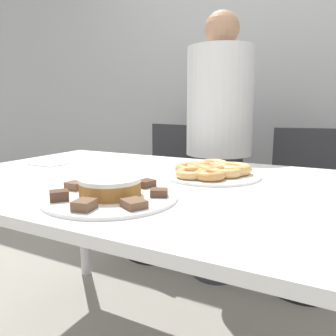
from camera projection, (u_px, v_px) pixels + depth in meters
wall_back at (272, 70)px, 2.44m from camera, size 8.00×0.05×2.60m
table at (177, 204)px, 1.15m from camera, size 1.82×1.02×0.77m
person_standing at (219, 146)px, 1.91m from camera, size 0.38×0.38×1.55m
office_chair_left at (160, 192)px, 2.34m from camera, size 0.53×0.53×0.91m
office_chair_right at (306, 211)px, 1.90m from camera, size 0.52×0.52×0.91m
plate_cake at (111, 197)px, 0.93m from camera, size 0.38×0.38×0.01m
plate_donuts at (211, 175)px, 1.23m from camera, size 0.37×0.37×0.01m
frosted_cake at (110, 186)px, 0.92m from camera, size 0.18×0.18×0.05m
lamington_0 at (111, 181)px, 1.06m from camera, size 0.08×0.08×0.02m
lamington_1 at (75, 186)px, 0.99m from camera, size 0.05×0.04×0.02m
lamington_2 at (59, 196)px, 0.88m from camera, size 0.06×0.06×0.03m
lamington_3 at (84, 205)px, 0.80m from camera, size 0.05×0.06×0.02m
lamington_4 at (134, 204)px, 0.81m from camera, size 0.08×0.07×0.02m
lamington_5 at (159, 193)px, 0.92m from camera, size 0.06×0.05×0.02m
lamington_6 at (146, 183)px, 1.03m from camera, size 0.05×0.06×0.02m
donut_0 at (211, 169)px, 1.23m from camera, size 0.13×0.13×0.04m
donut_1 at (234, 169)px, 1.22m from camera, size 0.13×0.13×0.04m
donut_2 at (224, 167)px, 1.28m from camera, size 0.11×0.11×0.03m
donut_3 at (213, 165)px, 1.31m from camera, size 0.12×0.12×0.04m
donut_4 at (198, 167)px, 1.29m from camera, size 0.12×0.12×0.03m
donut_5 at (191, 169)px, 1.24m from camera, size 0.12×0.12×0.03m
donut_6 at (191, 174)px, 1.16m from camera, size 0.11×0.11×0.03m
donut_7 at (210, 175)px, 1.13m from camera, size 0.11×0.11×0.03m
donut_8 at (226, 172)px, 1.18m from camera, size 0.12×0.12×0.03m
napkin at (49, 164)px, 1.48m from camera, size 0.14×0.11×0.01m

